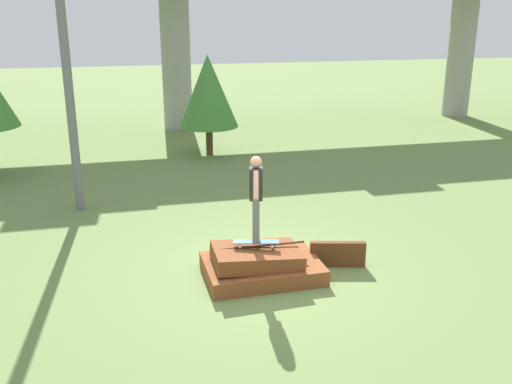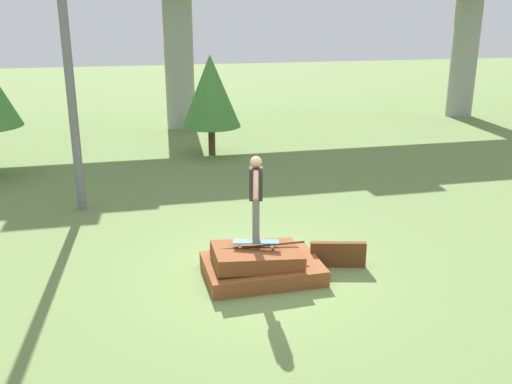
# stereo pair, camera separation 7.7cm
# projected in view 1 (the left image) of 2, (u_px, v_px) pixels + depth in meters

# --- Properties ---
(ground_plane) EXTENTS (80.00, 80.00, 0.00)m
(ground_plane) POSITION_uv_depth(u_px,v_px,m) (262.00, 276.00, 10.04)
(ground_plane) COLOR olive
(scrap_pile) EXTENTS (2.02, 1.43, 0.60)m
(scrap_pile) POSITION_uv_depth(u_px,v_px,m) (260.00, 264.00, 9.93)
(scrap_pile) COLOR brown
(scrap_pile) RESTS_ON ground_plane
(scrap_plank_loose) EXTENTS (1.00, 0.36, 0.47)m
(scrap_plank_loose) POSITION_uv_depth(u_px,v_px,m) (338.00, 254.00, 10.34)
(scrap_plank_loose) COLOR #5B3319
(scrap_plank_loose) RESTS_ON ground_plane
(skateboard) EXTENTS (0.80, 0.37, 0.09)m
(skateboard) POSITION_uv_depth(u_px,v_px,m) (256.00, 242.00, 9.76)
(skateboard) COLOR #23517F
(skateboard) RESTS_ON scrap_pile
(skater) EXTENTS (0.34, 1.05, 1.50)m
(skater) POSITION_uv_depth(u_px,v_px,m) (256.00, 194.00, 9.50)
(skater) COLOR slate
(skater) RESTS_ON skateboard
(utility_pole) EXTENTS (1.30, 0.20, 7.20)m
(utility_pole) POSITION_uv_depth(u_px,v_px,m) (64.00, 46.00, 12.21)
(utility_pole) COLOR slate
(utility_pole) RESTS_ON ground_plane
(tree_behind_left) EXTENTS (1.87, 1.87, 3.15)m
(tree_behind_left) POSITION_uv_depth(u_px,v_px,m) (208.00, 91.00, 17.77)
(tree_behind_left) COLOR #4C3823
(tree_behind_left) RESTS_ON ground_plane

